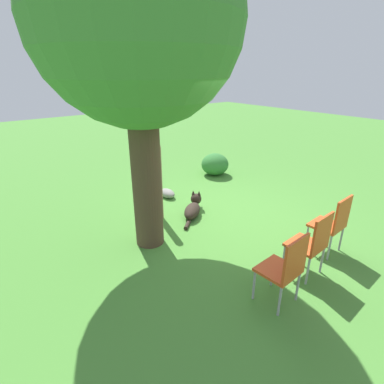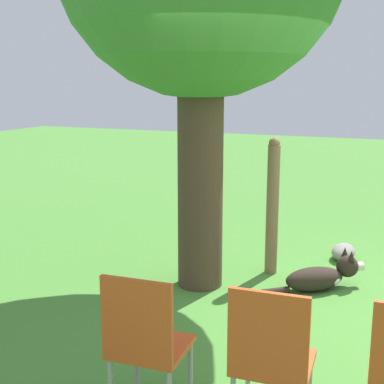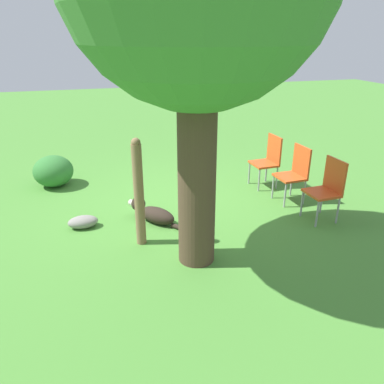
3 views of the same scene
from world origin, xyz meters
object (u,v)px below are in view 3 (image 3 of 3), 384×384
Objects in this scene: red_chair_0 at (268,158)px; red_chair_1 at (295,171)px; fence_post at (139,193)px; dog at (153,213)px; red_chair_2 at (327,186)px.

red_chair_1 is (-0.11, 0.73, 0.00)m from red_chair_0.
fence_post is 2.76m from red_chair_1.
red_chair_0 is 1.00× the size of red_chair_1.
red_chair_1 is at bearing -127.37° from dog.
red_chair_2 is at bearing 95.46° from red_chair_0.
red_chair_0 is 1.48m from red_chair_2.
red_chair_2 is (-0.11, 0.73, 0.00)m from red_chair_1.
dog is 0.88m from fence_post.
red_chair_1 is (-2.66, -0.68, -0.20)m from fence_post.
red_chair_0 is (-2.55, -1.42, -0.20)m from fence_post.
red_chair_2 reaches higher than dog.
red_chair_0 is at bearing -84.54° from red_chair_1.
fence_post is 1.55× the size of red_chair_2.
dog is 0.95× the size of red_chair_2.
dog is 0.95× the size of red_chair_0.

